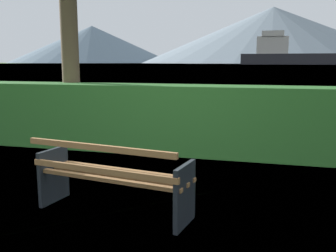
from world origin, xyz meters
name	(u,v)px	position (x,y,z in m)	size (l,w,h in m)	color
ground_plane	(115,212)	(0.00, 0.00, 0.00)	(1400.00, 1400.00, 0.00)	#567A38
water_surface	(270,64)	(0.00, 306.73, 0.00)	(620.00, 620.00, 0.00)	#6B8EA3
park_bench	(112,178)	(-0.01, -0.06, 0.43)	(1.90, 0.85, 0.87)	olive
hedge_row	(179,119)	(0.00, 3.13, 0.65)	(11.27, 0.88, 1.30)	#2D6B28
cargo_ship_large	(316,55)	(28.50, 263.37, 6.10)	(112.54, 17.04, 21.83)	#232328
fishing_boat_near	(74,64)	(-130.06, 234.99, 0.50)	(4.57, 2.39, 1.36)	silver
distant_hills	(291,35)	(25.01, 561.25, 37.76)	(857.05, 367.46, 84.15)	slate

